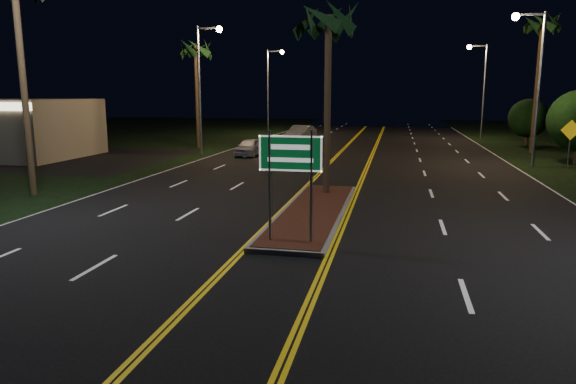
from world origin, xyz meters
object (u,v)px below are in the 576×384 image
(median_island, at_px, (313,212))
(highway_sign, at_px, (290,164))
(palm_median, at_px, (329,21))
(palm_left_far, at_px, (195,50))
(streetlight_right_mid, at_px, (533,71))
(car_near, at_px, (249,146))
(streetlight_right_far, at_px, (480,80))
(shrub_far, at_px, (528,118))
(streetlight_left_mid, at_px, (204,75))
(palm_right_far, at_px, (542,26))
(warning_sign, at_px, (570,136))
(streetlight_left_far, at_px, (271,82))
(car_far, at_px, (301,132))

(median_island, relative_size, highway_sign, 3.20)
(palm_median, xyz_separation_m, palm_left_far, (-12.80, 17.50, 0.47))
(streetlight_right_mid, distance_m, car_near, 18.78)
(highway_sign, bearing_deg, streetlight_right_far, 74.85)
(palm_left_far, distance_m, shrub_far, 28.30)
(streetlight_left_mid, xyz_separation_m, palm_right_far, (23.41, 6.00, 3.49))
(streetlight_left_mid, bearing_deg, streetlight_right_far, 40.30)
(streetlight_left_mid, xyz_separation_m, warning_sign, (23.61, -1.90, -3.78))
(streetlight_left_far, height_order, shrub_far, streetlight_left_far)
(streetlight_left_mid, bearing_deg, palm_right_far, 14.37)
(streetlight_left_mid, relative_size, palm_median, 1.08)
(palm_right_far, relative_size, car_far, 1.92)
(palm_left_far, relative_size, shrub_far, 2.22)
(car_near, relative_size, car_far, 0.80)
(streetlight_left_mid, distance_m, car_far, 13.10)
(streetlight_left_far, relative_size, car_far, 1.68)
(streetlight_left_mid, xyz_separation_m, palm_left_far, (-2.19, 4.00, 2.09))
(streetlight_right_far, xyz_separation_m, palm_left_far, (-23.41, -14.00, 2.09))
(streetlight_right_mid, height_order, palm_right_far, palm_right_far)
(median_island, xyz_separation_m, palm_median, (0.00, 3.50, 7.19))
(streetlight_left_far, bearing_deg, highway_sign, -75.56)
(streetlight_left_far, relative_size, car_near, 2.11)
(palm_right_far, height_order, car_near, palm_right_far)
(highway_sign, bearing_deg, car_far, 99.97)
(streetlight_right_far, xyz_separation_m, shrub_far, (3.19, -6.00, -3.32))
(highway_sign, relative_size, palm_right_far, 0.31)
(highway_sign, distance_m, streetlight_right_far, 40.74)
(streetlight_left_far, xyz_separation_m, palm_left_far, (-2.19, -16.00, 2.09))
(streetlight_right_mid, xyz_separation_m, shrub_far, (3.19, 14.00, -3.32))
(palm_median, bearing_deg, shrub_far, 61.58)
(palm_median, bearing_deg, streetlight_left_mid, 128.17)
(highway_sign, relative_size, car_near, 0.75)
(highway_sign, bearing_deg, streetlight_left_mid, 116.59)
(highway_sign, xyz_separation_m, car_far, (-5.69, 32.37, -1.51))
(streetlight_left_far, distance_m, car_near, 20.74)
(shrub_far, xyz_separation_m, car_far, (-19.49, -0.83, -1.44))
(median_island, height_order, streetlight_left_far, streetlight_left_far)
(shrub_far, bearing_deg, palm_median, -118.42)
(highway_sign, relative_size, streetlight_right_mid, 0.36)
(highway_sign, relative_size, shrub_far, 0.81)
(palm_left_far, height_order, palm_right_far, palm_right_far)
(car_far, bearing_deg, car_near, -89.49)
(palm_left_far, bearing_deg, highway_sign, -63.08)
(streetlight_right_mid, bearing_deg, highway_sign, -118.93)
(highway_sign, bearing_deg, median_island, 90.00)
(streetlight_left_far, distance_m, palm_median, 35.18)
(median_island, relative_size, palm_left_far, 1.16)
(palm_left_far, distance_m, car_far, 12.20)
(streetlight_left_far, xyz_separation_m, car_near, (3.23, -19.88, -4.94))
(palm_right_far, bearing_deg, palm_median, -123.28)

